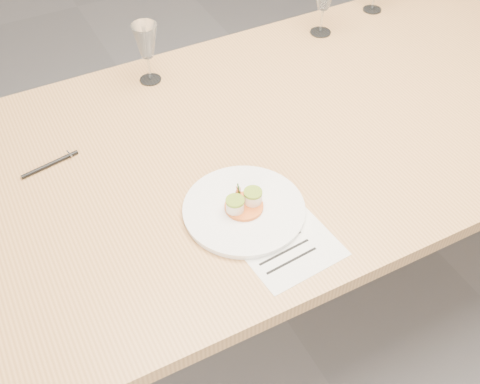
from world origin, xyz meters
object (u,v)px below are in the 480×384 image
dining_table (276,150)px  wine_glass_1 (146,42)px  dinner_plate (244,209)px  recipe_sheet (279,235)px  ballpoint_pen (50,164)px

dining_table → wine_glass_1: 0.48m
dinner_plate → recipe_sheet: 0.11m
dinner_plate → recipe_sheet: size_ratio=1.02×
recipe_sheet → ballpoint_pen: bearing=125.3°
recipe_sheet → wine_glass_1: 0.71m
wine_glass_1 → recipe_sheet: bearing=-87.2°
dining_table → dinner_plate: bearing=-134.7°
wine_glass_1 → ballpoint_pen: bearing=-147.5°
dinner_plate → recipe_sheet: bearing=-70.2°
dinner_plate → dining_table: bearing=45.3°
dining_table → ballpoint_pen: (-0.58, 0.15, 0.07)m
ballpoint_pen → wine_glass_1: (0.36, 0.23, 0.12)m
dining_table → ballpoint_pen: ballpoint_pen is taller
dinner_plate → ballpoint_pen: bearing=134.4°
recipe_sheet → dinner_plate: bearing=104.9°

